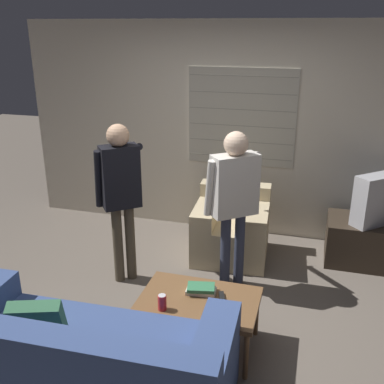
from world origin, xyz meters
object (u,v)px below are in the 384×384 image
object	(u,v)px
person_left_standing	(121,185)
soda_can	(162,302)
armchair_beige	(232,228)
couch_blue	(80,367)
tv	(382,199)
spare_remote	(222,297)
book_stack	(201,289)
coffee_table	(199,303)
person_right_standing	(234,191)

from	to	relation	value
person_left_standing	soda_can	xyz separation A→B (m)	(0.77, -1.02, -0.52)
armchair_beige	soda_can	xyz separation A→B (m)	(-0.18, -1.84, 0.19)
couch_blue	tv	bearing A→B (deg)	49.46
armchair_beige	soda_can	bearing A→B (deg)	80.53
armchair_beige	spare_remote	xyz separation A→B (m)	(0.22, -1.57, 0.14)
armchair_beige	book_stack	world-z (taller)	armchair_beige
person_left_standing	armchair_beige	bearing A→B (deg)	1.79
coffee_table	tv	size ratio (longest dim) A/B	1.50
couch_blue	person_left_standing	xyz separation A→B (m)	(-0.39, 1.62, 0.71)
coffee_table	spare_remote	size ratio (longest dim) A/B	6.91
tv	person_right_standing	size ratio (longest dim) A/B	0.40
coffee_table	tv	bearing A→B (deg)	50.93
armchair_beige	book_stack	distance (m)	1.55
spare_remote	book_stack	bearing A→B (deg)	154.38
armchair_beige	coffee_table	size ratio (longest dim) A/B	0.91
person_left_standing	spare_remote	world-z (taller)	person_left_standing
tv	soda_can	bearing A→B (deg)	7.87
couch_blue	book_stack	xyz separation A→B (m)	(0.61, 0.89, 0.17)
coffee_table	tv	world-z (taller)	tv
armchair_beige	person_right_standing	xyz separation A→B (m)	(0.12, -0.64, 0.69)
person_right_standing	couch_blue	bearing A→B (deg)	-149.97
armchair_beige	tv	distance (m)	1.63
coffee_table	book_stack	distance (m)	0.11
soda_can	spare_remote	distance (m)	0.49
person_left_standing	soda_can	bearing A→B (deg)	-91.69
tv	soda_can	world-z (taller)	tv
couch_blue	book_stack	distance (m)	1.09
armchair_beige	spare_remote	size ratio (longest dim) A/B	6.31
person_left_standing	spare_remote	size ratio (longest dim) A/B	11.98
book_stack	spare_remote	distance (m)	0.18
tv	spare_remote	world-z (taller)	tv
person_left_standing	spare_remote	bearing A→B (deg)	-71.32
tv	spare_remote	bearing A→B (deg)	11.36
coffee_table	person_left_standing	bearing A→B (deg)	141.30
couch_blue	tv	size ratio (longest dim) A/B	3.26
book_stack	soda_can	distance (m)	0.37
person_left_standing	coffee_table	bearing A→B (deg)	-77.57
couch_blue	person_right_standing	size ratio (longest dim) A/B	1.29
couch_blue	soda_can	xyz separation A→B (m)	(0.38, 0.60, 0.19)
coffee_table	soda_can	bearing A→B (deg)	-137.28
coffee_table	couch_blue	bearing A→B (deg)	-127.01
armchair_beige	person_left_standing	world-z (taller)	person_left_standing
coffee_table	person_left_standing	world-z (taller)	person_left_standing
tv	soda_can	distance (m)	2.70
armchair_beige	coffee_table	distance (m)	1.63
book_stack	soda_can	xyz separation A→B (m)	(-0.23, -0.30, 0.03)
book_stack	spare_remote	xyz separation A→B (m)	(0.18, -0.03, -0.02)
person_right_standing	book_stack	bearing A→B (deg)	-134.03
couch_blue	person_right_standing	world-z (taller)	person_right_standing
person_left_standing	book_stack	world-z (taller)	person_left_standing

